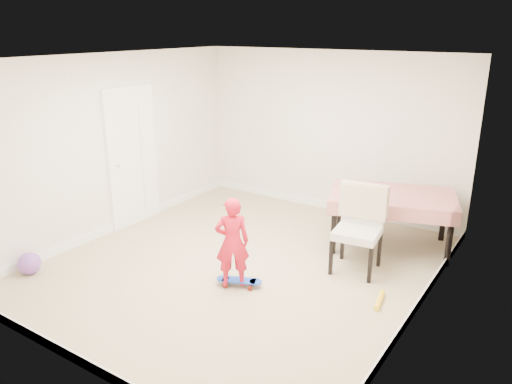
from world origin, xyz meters
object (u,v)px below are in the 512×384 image
Objects in this scene: skateboard at (239,283)px; child at (232,245)px; dining_table at (391,220)px; dining_chair at (357,230)px; balloon at (29,263)px.

skateboard is 0.51m from child.
child is (-1.15, -2.14, 0.16)m from dining_table.
skateboard is at bearing -138.27° from dining_chair.
skateboard is at bearing -166.11° from child.
dining_table is 1.52× the size of dining_chair.
balloon is (-2.36, -1.18, 0.10)m from skateboard.
balloon is at bearing -175.46° from skateboard.
dining_chair is 3.88× the size of balloon.
dining_chair reaches higher than balloon.
dining_chair is at bearing -115.15° from dining_table.
dining_chair is at bearing 26.92° from skateboard.
child is (-0.05, -0.06, 0.50)m from skateboard.
skateboard is at bearing -136.28° from dining_table.
skateboard is 1.96× the size of balloon.
child reaches higher than skateboard.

